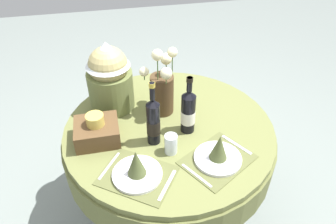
# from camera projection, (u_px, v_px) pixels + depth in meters

# --- Properties ---
(ground) EXTENTS (8.00, 8.00, 0.00)m
(ground) POSITION_uv_depth(u_px,v_px,m) (169.00, 207.00, 2.29)
(ground) COLOR gray
(dining_table) EXTENTS (1.21, 1.21, 0.76)m
(dining_table) POSITION_uv_depth(u_px,v_px,m) (169.00, 144.00, 1.91)
(dining_table) COLOR olive
(dining_table) RESTS_ON ground
(place_setting_left) EXTENTS (0.43, 0.41, 0.16)m
(place_setting_left) POSITION_uv_depth(u_px,v_px,m) (137.00, 169.00, 1.51)
(place_setting_left) COLOR brown
(place_setting_left) RESTS_ON dining_table
(place_setting_right) EXTENTS (0.43, 0.40, 0.16)m
(place_setting_right) POSITION_uv_depth(u_px,v_px,m) (218.00, 153.00, 1.59)
(place_setting_right) COLOR brown
(place_setting_right) RESTS_ON dining_table
(flower_vase) EXTENTS (0.22, 0.23, 0.42)m
(flower_vase) POSITION_uv_depth(u_px,v_px,m) (162.00, 88.00, 1.84)
(flower_vase) COLOR #47331E
(flower_vase) RESTS_ON dining_table
(wine_bottle_left) EXTENTS (0.08, 0.08, 0.34)m
(wine_bottle_left) POSITION_uv_depth(u_px,v_px,m) (188.00, 111.00, 1.72)
(wine_bottle_left) COLOR black
(wine_bottle_left) RESTS_ON dining_table
(wine_bottle_centre) EXTENTS (0.07, 0.07, 0.37)m
(wine_bottle_centre) POSITION_uv_depth(u_px,v_px,m) (153.00, 121.00, 1.64)
(wine_bottle_centre) COLOR black
(wine_bottle_centre) RESTS_ON dining_table
(tumbler_mid) EXTENTS (0.07, 0.07, 0.11)m
(tumbler_mid) POSITION_uv_depth(u_px,v_px,m) (171.00, 144.00, 1.63)
(tumbler_mid) COLOR silver
(tumbler_mid) RESTS_ON dining_table
(gift_tub_back_left) EXTENTS (0.27, 0.27, 0.43)m
(gift_tub_back_left) POSITION_uv_depth(u_px,v_px,m) (109.00, 74.00, 1.84)
(gift_tub_back_left) COLOR olive
(gift_tub_back_left) RESTS_ON dining_table
(woven_basket_side_left) EXTENTS (0.23, 0.21, 0.17)m
(woven_basket_side_left) POSITION_uv_depth(u_px,v_px,m) (97.00, 131.00, 1.70)
(woven_basket_side_left) COLOR brown
(woven_basket_side_left) RESTS_ON dining_table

